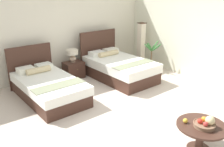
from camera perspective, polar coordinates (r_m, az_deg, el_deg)
ground_plane at (r=5.55m, az=2.65°, el=-8.24°), size 9.54×9.44×0.02m
wall_back at (r=7.47m, az=-11.95°, el=9.95°), size 9.54×0.12×2.74m
wall_side_right at (r=7.50m, az=18.63°, el=9.40°), size 0.12×5.04×2.74m
bed_near_window at (r=6.13m, az=-15.03°, el=-3.00°), size 1.26×2.22×1.14m
bed_near_corner at (r=7.18m, az=1.51°, el=1.44°), size 1.39×2.21×1.30m
nightstand at (r=7.34m, az=-9.07°, el=0.87°), size 0.56×0.47×0.49m
table_lamp at (r=7.21m, az=-9.36°, el=4.56°), size 0.33×0.33×0.38m
coffee_table at (r=4.34m, az=20.35°, el=-12.69°), size 0.81×0.81×0.48m
fruit_bowl at (r=4.21m, az=21.31°, el=-10.95°), size 0.35×0.35×0.20m
loose_apple at (r=4.23m, az=17.01°, el=-10.67°), size 0.08×0.08×0.08m
floor_lamp_corner at (r=8.32m, az=6.89°, el=6.81°), size 0.24×0.24×1.49m
potted_palm at (r=7.92m, az=9.25°, el=2.89°), size 0.60×0.56×1.00m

